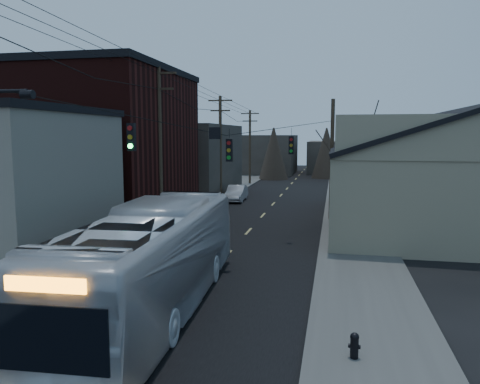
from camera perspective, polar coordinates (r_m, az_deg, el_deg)
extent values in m
cube|color=black|center=(39.16, 3.70, -1.88)|extent=(9.00, 110.00, 0.02)
cube|color=#474744|center=(40.54, -5.45, -1.52)|extent=(4.00, 110.00, 0.12)
cube|color=#474744|center=(38.83, 13.25, -2.05)|extent=(4.00, 110.00, 0.12)
cube|color=black|center=(32.19, -16.80, 4.85)|extent=(10.00, 12.00, 10.00)
cube|color=#37322C|center=(46.79, -6.88, 3.83)|extent=(9.00, 14.00, 7.00)
cube|color=#7C745A|center=(34.42, 24.49, 0.46)|extent=(16.00, 20.00, 5.00)
cube|color=black|center=(33.56, 18.10, 7.10)|extent=(8.16, 20.60, 2.86)
cube|color=#37322C|center=(74.26, 2.80, 4.63)|extent=(10.00, 12.00, 6.00)
cube|color=#37322C|center=(78.44, 12.81, 4.22)|extent=(12.00, 14.00, 5.00)
cone|color=black|center=(28.48, 14.03, 1.88)|extent=(0.40, 0.40, 7.20)
cylinder|color=#382B1E|center=(28.28, -9.74, 4.79)|extent=(0.28, 0.28, 10.00)
cube|color=#382B1E|center=(28.48, -9.94, 14.08)|extent=(2.20, 0.12, 0.12)
cylinder|color=#382B1E|center=(42.61, -2.40, 5.25)|extent=(0.28, 0.28, 9.50)
cube|color=#382B1E|center=(42.70, -2.43, 11.09)|extent=(2.20, 0.12, 0.12)
cylinder|color=#382B1E|center=(57.28, 1.21, 5.44)|extent=(0.28, 0.28, 9.00)
cube|color=#382B1E|center=(57.32, 1.23, 9.54)|extent=(2.20, 0.12, 0.12)
cylinder|color=#382B1E|center=(33.39, 11.12, 3.79)|extent=(0.28, 0.28, 8.50)
cube|color=black|center=(17.41, -13.09, 6.54)|extent=(0.28, 0.20, 1.00)
cube|color=black|center=(20.87, -1.31, 5.12)|extent=(0.28, 0.20, 1.00)
cube|color=black|center=(26.46, 6.27, 5.68)|extent=(0.28, 0.20, 1.00)
imported|color=#B2B7BF|center=(16.31, -10.56, -8.11)|extent=(3.69, 13.18, 3.63)
imported|color=#ABADB3|center=(42.75, -0.44, -0.15)|extent=(1.71, 4.44, 1.44)
cylinder|color=black|center=(13.45, 13.76, -17.98)|extent=(0.22, 0.22, 0.55)
sphere|color=black|center=(13.32, 13.80, -16.80)|extent=(0.24, 0.24, 0.24)
cylinder|color=black|center=(13.43, 13.77, -17.81)|extent=(0.33, 0.15, 0.11)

